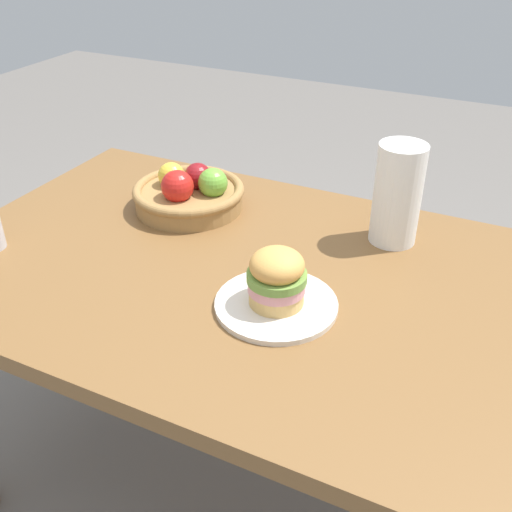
% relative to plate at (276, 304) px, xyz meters
% --- Properties ---
extents(ground_plane, '(8.00, 8.00, 0.00)m').
position_rel_plate_xyz_m(ground_plane, '(-0.13, 0.10, -0.76)').
color(ground_plane, slate).
extents(dining_table, '(1.40, 0.90, 0.75)m').
position_rel_plate_xyz_m(dining_table, '(-0.13, 0.10, -0.11)').
color(dining_table, brown).
rests_on(dining_table, ground_plane).
extents(plate, '(0.25, 0.25, 0.01)m').
position_rel_plate_xyz_m(plate, '(0.00, 0.00, 0.00)').
color(plate, silver).
rests_on(plate, dining_table).
extents(sandwich, '(0.12, 0.12, 0.12)m').
position_rel_plate_xyz_m(sandwich, '(0.00, 0.00, 0.07)').
color(sandwich, '#DBAD60').
rests_on(sandwich, plate).
extents(fruit_basket, '(0.29, 0.29, 0.12)m').
position_rel_plate_xyz_m(fruit_basket, '(-0.38, 0.30, 0.04)').
color(fruit_basket, '#9E7542').
rests_on(fruit_basket, dining_table).
extents(paper_towel_roll, '(0.11, 0.11, 0.24)m').
position_rel_plate_xyz_m(paper_towel_roll, '(0.14, 0.36, 0.11)').
color(paper_towel_roll, white).
rests_on(paper_towel_roll, dining_table).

